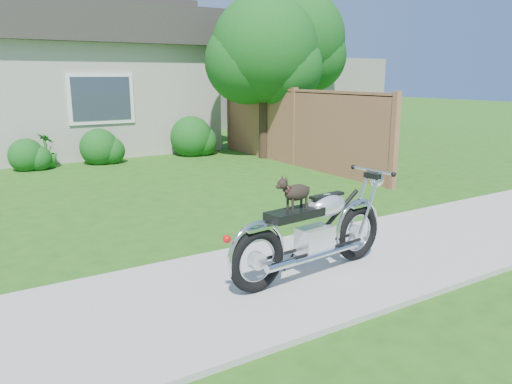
{
  "coord_description": "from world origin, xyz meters",
  "views": [
    {
      "loc": [
        -1.07,
        -4.19,
        2.19
      ],
      "look_at": [
        2.19,
        1.0,
        0.75
      ],
      "focal_mm": 35.0,
      "sensor_mm": 36.0,
      "label": 1
    }
  ],
  "objects_px": {
    "tree_far": "(300,44)",
    "fence": "(294,127)",
    "tree_near": "(270,54)",
    "motorcycle_with_dog": "(315,230)",
    "potted_plant_right": "(47,151)"
  },
  "relations": [
    {
      "from": "tree_far",
      "to": "fence",
      "type": "bearing_deg",
      "value": -128.17
    },
    {
      "from": "tree_near",
      "to": "motorcycle_with_dog",
      "type": "distance_m",
      "value": 8.47
    },
    {
      "from": "tree_near",
      "to": "tree_far",
      "type": "height_order",
      "value": "tree_far"
    },
    {
      "from": "tree_far",
      "to": "motorcycle_with_dog",
      "type": "bearing_deg",
      "value": -126.06
    },
    {
      "from": "fence",
      "to": "tree_near",
      "type": "height_order",
      "value": "tree_near"
    },
    {
      "from": "fence",
      "to": "motorcycle_with_dog",
      "type": "xyz_separation_m",
      "value": [
        -4.06,
        -5.88,
        -0.4
      ]
    },
    {
      "from": "motorcycle_with_dog",
      "to": "fence",
      "type": "bearing_deg",
      "value": 50.04
    },
    {
      "from": "tree_near",
      "to": "motorcycle_with_dog",
      "type": "bearing_deg",
      "value": -120.21
    },
    {
      "from": "fence",
      "to": "potted_plant_right",
      "type": "height_order",
      "value": "fence"
    },
    {
      "from": "tree_near",
      "to": "fence",
      "type": "bearing_deg",
      "value": -92.9
    },
    {
      "from": "tree_near",
      "to": "tree_far",
      "type": "bearing_deg",
      "value": 41.75
    },
    {
      "from": "tree_near",
      "to": "potted_plant_right",
      "type": "xyz_separation_m",
      "value": [
        -5.36,
        1.6,
        -2.29
      ]
    },
    {
      "from": "fence",
      "to": "motorcycle_with_dog",
      "type": "bearing_deg",
      "value": -124.62
    },
    {
      "from": "fence",
      "to": "tree_far",
      "type": "relative_size",
      "value": 1.33
    },
    {
      "from": "fence",
      "to": "tree_far",
      "type": "distance_m",
      "value": 5.37
    }
  ]
}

